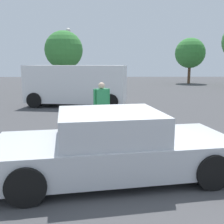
% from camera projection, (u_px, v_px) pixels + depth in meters
% --- Properties ---
extents(ground_plane, '(80.00, 80.00, 0.00)m').
position_uv_depth(ground_plane, '(131.00, 176.00, 5.16)').
color(ground_plane, '#424244').
extents(sedan_foreground, '(4.73, 2.50, 1.28)m').
position_uv_depth(sedan_foreground, '(114.00, 146.00, 5.12)').
color(sedan_foreground, '#B7BABF').
rests_on(sedan_foreground, ground_plane).
extents(van_white, '(5.29, 2.97, 2.08)m').
position_uv_depth(van_white, '(77.00, 84.00, 13.72)').
color(van_white, white).
rests_on(van_white, ground_plane).
extents(pedestrian, '(0.55, 0.35, 1.57)m').
position_uv_depth(pedestrian, '(102.00, 102.00, 8.78)').
color(pedestrian, gray).
rests_on(pedestrian, ground_plane).
extents(light_post_near, '(0.44, 0.44, 5.37)m').
position_uv_depth(light_post_near, '(69.00, 46.00, 24.46)').
color(light_post_near, gray).
rests_on(light_post_near, ground_plane).
extents(tree_back_left, '(3.27, 3.27, 4.96)m').
position_uv_depth(tree_back_left, '(190.00, 53.00, 29.05)').
color(tree_back_left, brown).
rests_on(tree_back_left, ground_plane).
extents(tree_back_center, '(2.88, 2.88, 4.64)m').
position_uv_depth(tree_back_center, '(64.00, 50.00, 20.10)').
color(tree_back_center, brown).
rests_on(tree_back_center, ground_plane).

